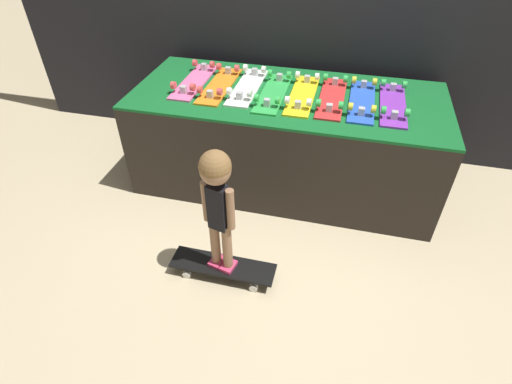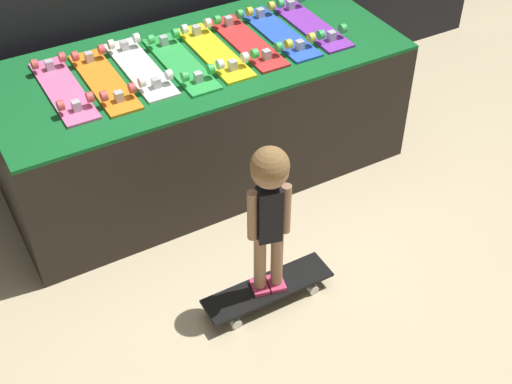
{
  "view_description": "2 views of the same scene",
  "coord_description": "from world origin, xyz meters",
  "px_view_note": "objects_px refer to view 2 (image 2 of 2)",
  "views": [
    {
      "loc": [
        0.42,
        -2.07,
        2.03
      ],
      "look_at": [
        -0.06,
        -0.15,
        0.42
      ],
      "focal_mm": 28.0,
      "sensor_mm": 36.0,
      "label": 1
    },
    {
      "loc": [
        -1.38,
        -2.52,
        2.72
      ],
      "look_at": [
        -0.06,
        -0.19,
        0.41
      ],
      "focal_mm": 50.0,
      "sensor_mm": 36.0,
      "label": 2
    }
  ],
  "objects_px": {
    "skateboard_blue_on_rack": "(279,32)",
    "skateboard_white_on_rack": "(140,67)",
    "skateboard_red_on_rack": "(247,41)",
    "child": "(269,196)",
    "skateboard_yellow_on_rack": "(214,50)",
    "skateboard_purple_on_rack": "(310,23)",
    "skateboard_green_on_rack": "(181,62)",
    "skateboard_orange_on_rack": "(104,79)",
    "skateboard_pink_on_rack": "(63,88)",
    "skateboard_on_floor": "(268,289)"
  },
  "relations": [
    {
      "from": "skateboard_pink_on_rack",
      "to": "skateboard_purple_on_rack",
      "type": "distance_m",
      "value": 1.46
    },
    {
      "from": "skateboard_purple_on_rack",
      "to": "child",
      "type": "relative_size",
      "value": 0.78
    },
    {
      "from": "skateboard_orange_on_rack",
      "to": "skateboard_blue_on_rack",
      "type": "distance_m",
      "value": 1.04
    },
    {
      "from": "skateboard_on_floor",
      "to": "skateboard_pink_on_rack",
      "type": "bearing_deg",
      "value": 115.78
    },
    {
      "from": "skateboard_white_on_rack",
      "to": "skateboard_on_floor",
      "type": "xyz_separation_m",
      "value": [
        0.13,
        -1.13,
        -0.7
      ]
    },
    {
      "from": "skateboard_orange_on_rack",
      "to": "skateboard_green_on_rack",
      "type": "xyz_separation_m",
      "value": [
        0.42,
        -0.03,
        0.0
      ]
    },
    {
      "from": "skateboard_on_floor",
      "to": "child",
      "type": "distance_m",
      "value": 0.61
    },
    {
      "from": "skateboard_green_on_rack",
      "to": "skateboard_orange_on_rack",
      "type": "bearing_deg",
      "value": 175.78
    },
    {
      "from": "skateboard_orange_on_rack",
      "to": "skateboard_white_on_rack",
      "type": "distance_m",
      "value": 0.21
    },
    {
      "from": "skateboard_pink_on_rack",
      "to": "skateboard_green_on_rack",
      "type": "height_order",
      "value": "same"
    },
    {
      "from": "child",
      "to": "skateboard_red_on_rack",
      "type": "bearing_deg",
      "value": 78.95
    },
    {
      "from": "skateboard_pink_on_rack",
      "to": "child",
      "type": "height_order",
      "value": "child"
    },
    {
      "from": "skateboard_yellow_on_rack",
      "to": "skateboard_purple_on_rack",
      "type": "relative_size",
      "value": 1.0
    },
    {
      "from": "skateboard_yellow_on_rack",
      "to": "skateboard_orange_on_rack",
      "type": "bearing_deg",
      "value": 178.81
    },
    {
      "from": "skateboard_yellow_on_rack",
      "to": "skateboard_red_on_rack",
      "type": "distance_m",
      "value": 0.21
    },
    {
      "from": "skateboard_yellow_on_rack",
      "to": "skateboard_white_on_rack",
      "type": "bearing_deg",
      "value": 174.84
    },
    {
      "from": "skateboard_blue_on_rack",
      "to": "skateboard_red_on_rack",
      "type": "bearing_deg",
      "value": 179.75
    },
    {
      "from": "skateboard_pink_on_rack",
      "to": "skateboard_purple_on_rack",
      "type": "height_order",
      "value": "same"
    },
    {
      "from": "skateboard_on_floor",
      "to": "skateboard_white_on_rack",
      "type": "bearing_deg",
      "value": 96.54
    },
    {
      "from": "skateboard_white_on_rack",
      "to": "skateboard_yellow_on_rack",
      "type": "height_order",
      "value": "same"
    },
    {
      "from": "skateboard_purple_on_rack",
      "to": "child",
      "type": "distance_m",
      "value": 1.43
    },
    {
      "from": "skateboard_red_on_rack",
      "to": "skateboard_yellow_on_rack",
      "type": "bearing_deg",
      "value": -177.9
    },
    {
      "from": "skateboard_white_on_rack",
      "to": "skateboard_green_on_rack",
      "type": "bearing_deg",
      "value": -14.91
    },
    {
      "from": "skateboard_green_on_rack",
      "to": "child",
      "type": "distance_m",
      "value": 1.08
    },
    {
      "from": "skateboard_pink_on_rack",
      "to": "skateboard_red_on_rack",
      "type": "height_order",
      "value": "same"
    },
    {
      "from": "skateboard_orange_on_rack",
      "to": "child",
      "type": "relative_size",
      "value": 0.78
    },
    {
      "from": "skateboard_orange_on_rack",
      "to": "child",
      "type": "distance_m",
      "value": 1.16
    },
    {
      "from": "skateboard_purple_on_rack",
      "to": "child",
      "type": "bearing_deg",
      "value": -129.62
    },
    {
      "from": "skateboard_orange_on_rack",
      "to": "skateboard_green_on_rack",
      "type": "distance_m",
      "value": 0.42
    },
    {
      "from": "skateboard_yellow_on_rack",
      "to": "skateboard_blue_on_rack",
      "type": "xyz_separation_m",
      "value": [
        0.42,
        0.01,
        0.0
      ]
    },
    {
      "from": "skateboard_pink_on_rack",
      "to": "child",
      "type": "bearing_deg",
      "value": -64.22
    },
    {
      "from": "skateboard_white_on_rack",
      "to": "skateboard_red_on_rack",
      "type": "distance_m",
      "value": 0.63
    },
    {
      "from": "skateboard_white_on_rack",
      "to": "skateboard_blue_on_rack",
      "type": "xyz_separation_m",
      "value": [
        0.83,
        -0.03,
        0.0
      ]
    },
    {
      "from": "skateboard_blue_on_rack",
      "to": "skateboard_purple_on_rack",
      "type": "bearing_deg",
      "value": 0.22
    },
    {
      "from": "skateboard_orange_on_rack",
      "to": "skateboard_blue_on_rack",
      "type": "height_order",
      "value": "same"
    },
    {
      "from": "skateboard_white_on_rack",
      "to": "skateboard_blue_on_rack",
      "type": "bearing_deg",
      "value": -2.13
    },
    {
      "from": "skateboard_green_on_rack",
      "to": "skateboard_purple_on_rack",
      "type": "relative_size",
      "value": 1.0
    },
    {
      "from": "skateboard_white_on_rack",
      "to": "child",
      "type": "bearing_deg",
      "value": -83.46
    },
    {
      "from": "skateboard_white_on_rack",
      "to": "skateboard_green_on_rack",
      "type": "height_order",
      "value": "same"
    },
    {
      "from": "skateboard_red_on_rack",
      "to": "skateboard_purple_on_rack",
      "type": "xyz_separation_m",
      "value": [
        0.42,
        -0.0,
        0.0
      ]
    },
    {
      "from": "skateboard_white_on_rack",
      "to": "skateboard_green_on_rack",
      "type": "distance_m",
      "value": 0.22
    },
    {
      "from": "skateboard_yellow_on_rack",
      "to": "child",
      "type": "xyz_separation_m",
      "value": [
        -0.29,
        -1.09,
        -0.09
      ]
    },
    {
      "from": "skateboard_white_on_rack",
      "to": "child",
      "type": "xyz_separation_m",
      "value": [
        0.13,
        -1.13,
        -0.09
      ]
    },
    {
      "from": "skateboard_on_floor",
      "to": "skateboard_red_on_rack",
      "type": "bearing_deg",
      "value": 65.79
    },
    {
      "from": "skateboard_blue_on_rack",
      "to": "skateboard_white_on_rack",
      "type": "bearing_deg",
      "value": 177.87
    },
    {
      "from": "skateboard_yellow_on_rack",
      "to": "skateboard_red_on_rack",
      "type": "height_order",
      "value": "same"
    },
    {
      "from": "skateboard_white_on_rack",
      "to": "skateboard_blue_on_rack",
      "type": "height_order",
      "value": "same"
    },
    {
      "from": "skateboard_red_on_rack",
      "to": "child",
      "type": "xyz_separation_m",
      "value": [
        -0.49,
        -1.1,
        -0.09
      ]
    },
    {
      "from": "skateboard_pink_on_rack",
      "to": "skateboard_green_on_rack",
      "type": "xyz_separation_m",
      "value": [
        0.62,
        -0.05,
        0.0
      ]
    },
    {
      "from": "skateboard_blue_on_rack",
      "to": "skateboard_purple_on_rack",
      "type": "distance_m",
      "value": 0.21
    }
  ]
}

